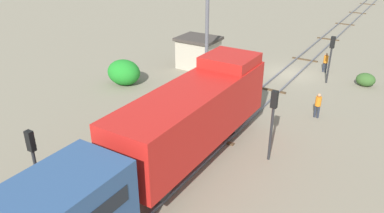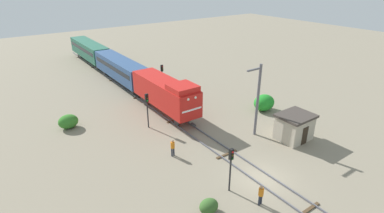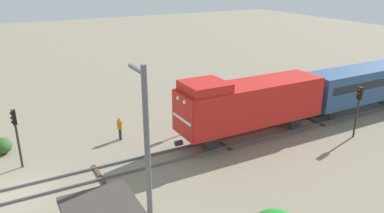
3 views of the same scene
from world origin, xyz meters
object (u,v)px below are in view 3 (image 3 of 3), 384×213
(passenger_car_leading, at_px, (372,81))
(traffic_signal_far, at_px, (358,103))
(traffic_signal_mid, at_px, (202,93))
(worker_by_signal, at_px, (120,127))
(locomotive, at_px, (249,102))
(traffic_signal_near, at_px, (16,128))
(catenary_mast, at_px, (146,139))

(passenger_car_leading, height_order, traffic_signal_far, traffic_signal_far)
(traffic_signal_mid, bearing_deg, traffic_signal_far, 51.77)
(traffic_signal_far, xyz_separation_m, worker_by_signal, (-7.80, -15.23, -1.68))
(locomotive, relative_size, traffic_signal_near, 3.06)
(traffic_signal_near, relative_size, traffic_signal_mid, 0.96)
(locomotive, height_order, passenger_car_leading, locomotive)
(traffic_signal_far, relative_size, catenary_mast, 0.50)
(passenger_car_leading, xyz_separation_m, traffic_signal_near, (-3.20, -28.27, 0.12))
(passenger_car_leading, distance_m, catenary_mast, 23.67)
(locomotive, xyz_separation_m, traffic_signal_far, (3.60, 7.00, -0.10))
(traffic_signal_far, bearing_deg, traffic_signal_mid, -128.23)
(catenary_mast, bearing_deg, traffic_signal_near, -147.53)
(passenger_car_leading, bearing_deg, traffic_signal_near, -96.46)
(locomotive, height_order, traffic_signal_near, locomotive)
(locomotive, xyz_separation_m, passenger_car_leading, (0.00, 13.34, -0.25))
(traffic_signal_mid, distance_m, catenary_mast, 11.54)
(worker_by_signal, bearing_deg, catenary_mast, 145.07)
(traffic_signal_near, height_order, worker_by_signal, traffic_signal_near)
(traffic_signal_mid, bearing_deg, passenger_car_leading, 77.41)
(traffic_signal_near, bearing_deg, traffic_signal_far, 72.78)
(traffic_signal_near, bearing_deg, passenger_car_leading, 83.54)
(locomotive, distance_m, traffic_signal_mid, 3.89)
(traffic_signal_near, bearing_deg, traffic_signal_mid, 90.88)
(passenger_car_leading, height_order, traffic_signal_near, passenger_car_leading)
(catenary_mast, bearing_deg, locomotive, 116.83)
(worker_by_signal, xyz_separation_m, catenary_mast, (9.14, -1.52, 3.08))
(locomotive, xyz_separation_m, worker_by_signal, (-4.20, -8.24, -1.78))
(locomotive, relative_size, traffic_signal_far, 3.03)
(traffic_signal_far, height_order, catenary_mast, catenary_mast)
(worker_by_signal, height_order, catenary_mast, catenary_mast)
(traffic_signal_far, height_order, worker_by_signal, traffic_signal_far)
(passenger_car_leading, distance_m, traffic_signal_mid, 15.60)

